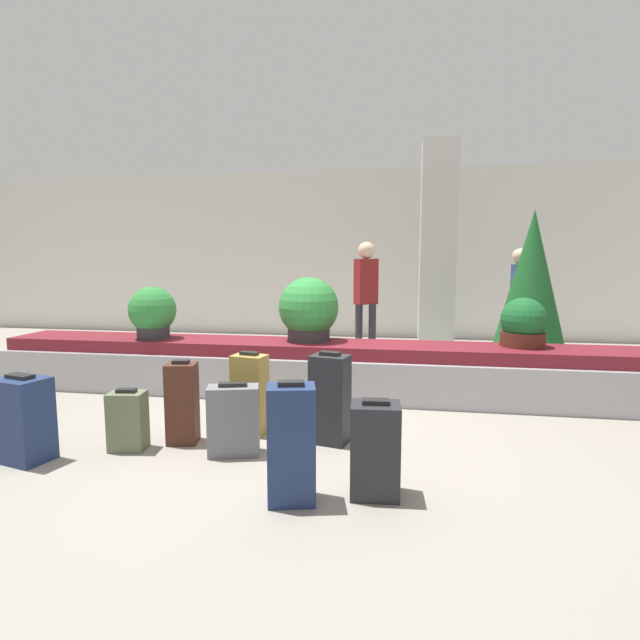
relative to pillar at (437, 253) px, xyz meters
name	(u,v)px	position (x,y,z in m)	size (l,w,h in m)	color
ground_plane	(295,434)	(-1.39, -3.54, -1.60)	(18.00, 18.00, 0.00)	gray
back_wall	(357,254)	(-1.39, 2.09, 0.00)	(18.00, 0.06, 3.20)	silver
carousel	(320,369)	(-1.39, -2.22, -1.32)	(7.65, 0.83, 0.59)	#9E9EA3
pillar	(437,253)	(0.00, 0.00, 0.00)	(0.51, 0.51, 3.20)	silver
suitcase_0	(291,444)	(-1.14, -4.72, -1.22)	(0.34, 0.28, 0.78)	navy
suitcase_1	(330,399)	(-1.06, -3.68, -1.23)	(0.34, 0.28, 0.77)	#232328
suitcase_2	(128,421)	(-2.62, -4.10, -1.36)	(0.30, 0.23, 0.50)	#5B6647
suitcase_3	(182,403)	(-2.26, -3.88, -1.26)	(0.27, 0.25, 0.70)	#472319
suitcase_4	(23,419)	(-3.27, -4.43, -1.28)	(0.43, 0.36, 0.66)	navy
suitcase_5	(250,394)	(-1.77, -3.59, -1.25)	(0.32, 0.24, 0.73)	#A3843D
suitcase_6	(375,450)	(-0.64, -4.55, -1.29)	(0.33, 0.27, 0.64)	#232328
suitcase_7	(234,420)	(-1.76, -4.05, -1.33)	(0.43, 0.30, 0.57)	slate
potted_plant_0	(153,313)	(-3.35, -2.29, -0.71)	(0.54, 0.54, 0.61)	#2D2D2D
potted_plant_1	(523,324)	(0.78, -2.12, -0.77)	(0.47, 0.47, 0.52)	#4C2319
potted_plant_2	(309,310)	(-1.54, -2.12, -0.66)	(0.68, 0.68, 0.72)	#2D2D2D
traveler_0	(366,289)	(-1.03, -0.25, -0.54)	(0.36, 0.34, 1.76)	#282833
traveler_1	(518,294)	(1.20, 0.16, -0.61)	(0.31, 0.32, 1.66)	#282833
decorated_tree	(531,287)	(1.12, -0.92, -0.45)	(0.98, 0.98, 2.13)	#4C331E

